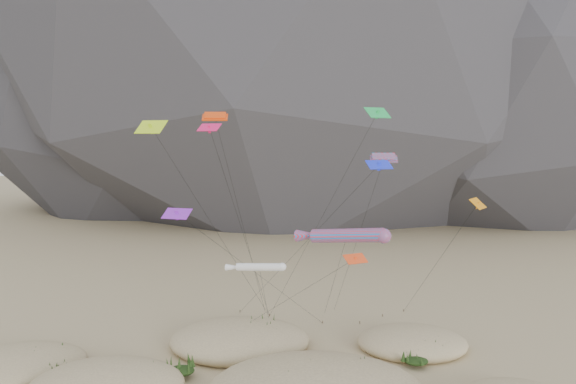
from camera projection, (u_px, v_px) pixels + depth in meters
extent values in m
ellipsoid|color=#2B2B30|center=(156.00, 52.00, 157.28)|extent=(136.20, 127.83, 116.00)
ellipsoid|color=black|center=(504.00, 68.00, 144.37)|extent=(130.55, 126.41, 100.00)
ellipsoid|color=#CCB789|center=(240.00, 340.00, 54.42)|extent=(13.57, 11.54, 3.05)
ellipsoid|color=#CCB789|center=(412.00, 342.00, 54.14)|extent=(10.61, 9.02, 2.52)
ellipsoid|color=#CCB789|center=(20.00, 363.00, 49.61)|extent=(11.52, 9.79, 1.80)
ellipsoid|color=black|center=(133.00, 381.00, 45.11)|extent=(2.91, 2.49, 0.87)
ellipsoid|color=black|center=(181.00, 371.00, 47.26)|extent=(2.28, 1.95, 0.68)
ellipsoid|color=black|center=(309.00, 383.00, 43.94)|extent=(3.90, 3.33, 1.17)
ellipsoid|color=black|center=(352.00, 377.00, 45.40)|extent=(3.08, 2.64, 0.92)
ellipsoid|color=black|center=(265.00, 332.00, 55.82)|extent=(3.14, 2.69, 0.94)
ellipsoid|color=black|center=(267.00, 340.00, 53.74)|extent=(2.59, 2.22, 0.78)
ellipsoid|color=black|center=(438.00, 348.00, 52.23)|extent=(2.59, 2.22, 0.78)
ellipsoid|color=black|center=(416.00, 361.00, 49.57)|extent=(2.14, 1.83, 0.64)
ellipsoid|color=black|center=(42.00, 355.00, 51.17)|extent=(2.67, 2.28, 0.80)
ellipsoid|color=black|center=(56.00, 372.00, 47.81)|extent=(1.99, 1.70, 0.60)
cylinder|color=#3F2D1E|center=(234.00, 331.00, 58.40)|extent=(0.08, 0.08, 0.30)
cylinder|color=#3F2D1E|center=(269.00, 315.00, 63.70)|extent=(0.08, 0.08, 0.30)
cylinder|color=#3F2D1E|center=(322.00, 322.00, 61.31)|extent=(0.08, 0.08, 0.30)
cylinder|color=#3F2D1E|center=(360.00, 322.00, 61.16)|extent=(0.08, 0.08, 0.30)
cylinder|color=#3F2D1E|center=(382.00, 315.00, 63.59)|extent=(0.08, 0.08, 0.30)
cylinder|color=#3F2D1E|center=(240.00, 311.00, 65.15)|extent=(0.08, 0.08, 0.30)
cylinder|color=#3F2D1E|center=(404.00, 310.00, 65.42)|extent=(0.08, 0.08, 0.30)
cylinder|color=#3F2D1E|center=(224.00, 323.00, 61.13)|extent=(0.08, 0.08, 0.30)
cylinder|color=#FF1A1E|center=(347.00, 236.00, 49.11)|extent=(6.54, 4.53, 1.94)
sphere|color=#FF1A1E|center=(384.00, 236.00, 47.37)|extent=(1.30, 1.30, 1.30)
cone|color=#FF1A1E|center=(310.00, 236.00, 51.04)|extent=(2.99, 2.38, 1.39)
cylinder|color=black|center=(334.00, 280.00, 57.00)|extent=(1.06, 14.69, 11.74)
cylinder|color=silver|center=(259.00, 267.00, 50.08)|extent=(4.37, 2.02, 0.99)
sphere|color=silver|center=(282.00, 267.00, 49.38)|extent=(0.73, 0.73, 0.73)
cone|color=silver|center=(235.00, 267.00, 50.85)|extent=(1.88, 1.15, 0.74)
cylinder|color=black|center=(265.00, 298.00, 55.67)|extent=(0.51, 10.38, 8.78)
cube|color=red|center=(215.00, 117.00, 52.74)|extent=(2.41, 1.04, 0.72)
cube|color=red|center=(215.00, 115.00, 52.72)|extent=(2.04, 0.81, 0.69)
cylinder|color=black|center=(243.00, 225.00, 59.03)|extent=(4.17, 10.49, 22.18)
cube|color=red|center=(384.00, 159.00, 52.41)|extent=(2.58, 1.18, 0.69)
cube|color=red|center=(384.00, 157.00, 52.39)|extent=(2.19, 0.93, 0.69)
cylinder|color=black|center=(356.00, 243.00, 59.30)|extent=(3.60, 12.02, 18.28)
cube|color=purple|center=(177.00, 214.00, 50.45)|extent=(2.78, 2.00, 0.83)
cube|color=purple|center=(177.00, 215.00, 50.47)|extent=(0.34, 0.28, 0.87)
cylinder|color=black|center=(257.00, 274.00, 55.89)|extent=(13.75, 9.70, 13.42)
cube|color=green|center=(378.00, 113.00, 48.72)|extent=(2.49, 2.09, 0.96)
cube|color=green|center=(377.00, 114.00, 48.73)|extent=(0.40, 0.42, 0.75)
cylinder|color=black|center=(316.00, 228.00, 56.22)|extent=(10.00, 12.81, 22.39)
cube|color=red|center=(355.00, 259.00, 45.19)|extent=(2.09, 1.70, 0.62)
cube|color=red|center=(355.00, 260.00, 45.21)|extent=(0.27, 0.24, 0.64)
cylinder|color=black|center=(287.00, 300.00, 51.80)|extent=(11.22, 12.19, 10.53)
cube|color=orange|center=(478.00, 204.00, 46.30)|extent=(1.89, 2.13, 0.83)
cube|color=orange|center=(478.00, 205.00, 46.31)|extent=(0.37, 0.35, 0.65)
cylinder|color=black|center=(434.00, 267.00, 55.86)|extent=(2.34, 17.76, 14.82)
cube|color=#E4155B|center=(209.00, 127.00, 44.86)|extent=(2.02, 1.53, 0.64)
cube|color=#E4155B|center=(209.00, 129.00, 44.87)|extent=(0.26, 0.24, 0.62)
cylinder|color=black|center=(245.00, 238.00, 54.29)|extent=(4.13, 16.90, 21.06)
cube|color=#1A2BDD|center=(379.00, 165.00, 46.33)|extent=(2.30, 1.66, 0.71)
cube|color=#1A2BDD|center=(379.00, 166.00, 46.34)|extent=(0.29, 0.25, 0.72)
cylinder|color=black|center=(298.00, 251.00, 55.74)|extent=(13.26, 17.07, 18.02)
cube|color=#AFDA16|center=(151.00, 127.00, 45.27)|extent=(2.79, 2.10, 1.09)
cube|color=#AFDA16|center=(151.00, 129.00, 45.28)|extent=(0.43, 0.47, 0.83)
cylinder|color=black|center=(220.00, 237.00, 54.49)|extent=(8.89, 16.52, 21.10)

